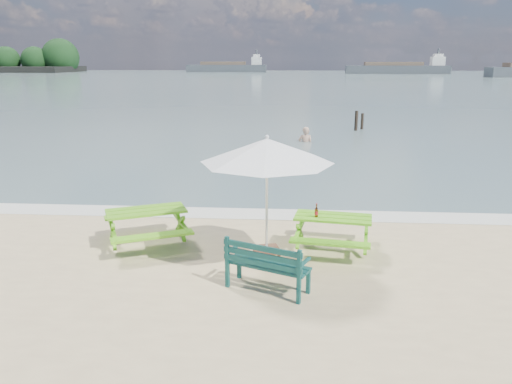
# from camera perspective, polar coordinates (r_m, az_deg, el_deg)

# --- Properties ---
(sea) EXTENTS (300.00, 300.00, 0.00)m
(sea) POSITION_cam_1_polar(r_m,az_deg,el_deg) (92.30, 4.07, 12.61)
(sea) COLOR slate
(sea) RESTS_ON ground
(foam_strip) EXTENTS (22.00, 0.90, 0.01)m
(foam_strip) POSITION_cam_1_polar(r_m,az_deg,el_deg) (12.41, 2.51, -2.56)
(foam_strip) COLOR silver
(foam_strip) RESTS_ON ground
(picnic_table_left) EXTENTS (2.17, 2.26, 0.76)m
(picnic_table_left) POSITION_cam_1_polar(r_m,az_deg,el_deg) (10.57, -12.34, -4.02)
(picnic_table_left) COLOR #5CAB1A
(picnic_table_left) RESTS_ON ground
(picnic_table_right) EXTENTS (1.74, 1.89, 0.72)m
(picnic_table_right) POSITION_cam_1_polar(r_m,az_deg,el_deg) (10.15, 8.72, -4.76)
(picnic_table_right) COLOR #5BB31B
(picnic_table_right) RESTS_ON ground
(park_bench) EXTENTS (1.47, 0.99, 0.86)m
(park_bench) POSITION_cam_1_polar(r_m,az_deg,el_deg) (8.40, 1.32, -9.48)
(park_bench) COLOR #0F3E3B
(park_bench) RESTS_ON ground
(side_table) EXTENTS (0.60, 0.60, 0.31)m
(side_table) POSITION_cam_1_polar(r_m,az_deg,el_deg) (9.44, 1.20, -7.31)
(side_table) COLOR brown
(side_table) RESTS_ON ground
(patio_umbrella) EXTENTS (2.98, 2.98, 2.39)m
(patio_umbrella) POSITION_cam_1_polar(r_m,az_deg,el_deg) (8.88, 1.27, 4.75)
(patio_umbrella) COLOR silver
(patio_umbrella) RESTS_ON ground
(beer_bottle) EXTENTS (0.07, 0.07, 0.27)m
(beer_bottle) POSITION_cam_1_polar(r_m,az_deg,el_deg) (9.91, 6.92, -2.35)
(beer_bottle) COLOR brown
(beer_bottle) RESTS_ON picnic_table_right
(swimmer) EXTENTS (0.72, 0.51, 1.85)m
(swimmer) POSITION_cam_1_polar(r_m,az_deg,el_deg) (23.56, 5.66, 5.20)
(swimmer) COLOR tan
(swimmer) RESTS_ON ground
(mooring_pilings) EXTENTS (0.57, 0.77, 1.26)m
(mooring_pilings) POSITION_cam_1_polar(r_m,az_deg,el_deg) (27.83, 11.64, 7.75)
(mooring_pilings) COLOR black
(mooring_pilings) RESTS_ON ground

